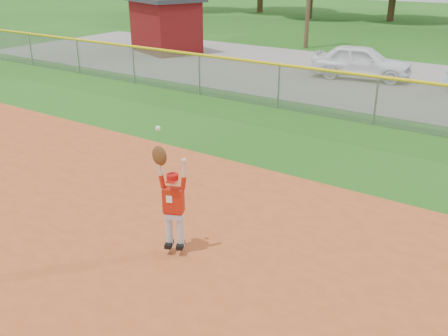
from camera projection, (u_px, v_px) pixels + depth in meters
The scene contains 6 objects.
ground at pixel (161, 289), 7.76m from camera, with size 120.00×120.00×0.00m, color #1F5814.
parking_strip at pixel (423, 86), 19.98m from camera, with size 44.00×10.00×0.03m, color gray.
car_white_a at pixel (361, 62), 21.00m from camera, with size 1.66×4.14×1.41m, color white.
utility_shed at pixel (166, 25), 26.84m from camera, with size 4.64×4.13×2.88m.
outfield_fence at pixel (376, 97), 15.06m from camera, with size 40.06×0.10×1.55m.
ballplayer at pixel (172, 199), 8.26m from camera, with size 0.59×0.35×2.16m.
Camera 1 is at (4.42, -4.77, 4.74)m, focal length 40.00 mm.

